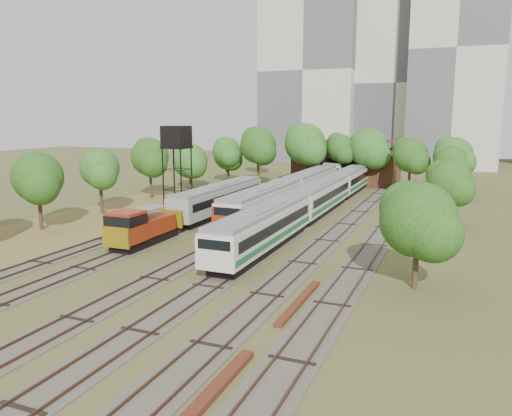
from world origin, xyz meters
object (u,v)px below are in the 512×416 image
at_px(shunter_locomotive, 140,228).
at_px(water_tower, 176,139).
at_px(railcar_red_set, 290,192).
at_px(railcar_green_set, 320,197).

bearing_deg(shunter_locomotive, water_tower, 110.61).
relative_size(railcar_red_set, shunter_locomotive, 4.27).
bearing_deg(railcar_red_set, railcar_green_set, -19.10).
relative_size(shunter_locomotive, water_tower, 0.84).
bearing_deg(water_tower, shunter_locomotive, -69.39).
relative_size(railcar_red_set, railcar_green_set, 0.66).
distance_m(railcar_red_set, water_tower, 14.56).
bearing_deg(railcar_red_set, water_tower, -156.16).
bearing_deg(railcar_red_set, shunter_locomotive, -105.67).
xyz_separation_m(shunter_locomotive, water_tower, (-6.04, 16.07, 6.58)).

